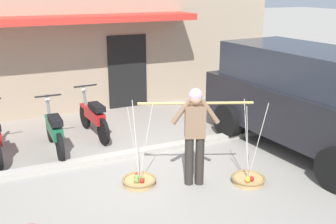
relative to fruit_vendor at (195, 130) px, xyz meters
name	(u,v)px	position (x,y,z in m)	size (l,w,h in m)	color
ground_plane	(153,168)	(-0.40, 0.90, -0.98)	(90.00, 90.00, 0.00)	gray
sidewalk_curb	(139,152)	(-0.40, 1.60, -0.93)	(20.00, 0.24, 0.10)	#AEA89C
fruit_vendor	(195,130)	(0.00, 0.00, 0.00)	(1.76, 0.78, 1.70)	#2D2823
fruit_basket_left_side	(248,179)	(0.87, -0.37, -0.90)	(0.59, 0.59, 1.45)	tan
fruit_basket_right_side	(139,180)	(-0.87, 0.37, -0.90)	(0.59, 0.59, 1.45)	tan
motorcycle_second_in_row	(54,131)	(-1.90, 2.47, -0.53)	(0.54, 1.82, 1.09)	black
motorcycle_third_in_row	(94,117)	(-0.94, 3.02, -0.53)	(0.54, 1.82, 1.09)	black
parked_truck	(311,97)	(2.84, 0.36, 0.15)	(2.46, 4.94, 2.10)	black
storefront_building	(38,26)	(-1.39, 7.44, 1.12)	(13.00, 6.00, 4.20)	tan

